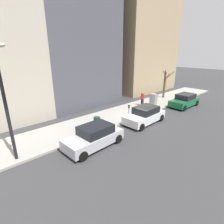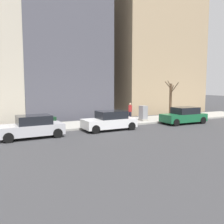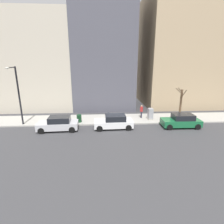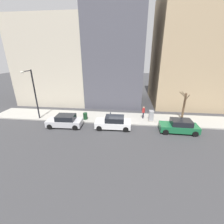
# 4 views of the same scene
# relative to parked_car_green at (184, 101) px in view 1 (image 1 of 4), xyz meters

# --- Properties ---
(ground_plane) EXTENTS (120.00, 120.00, 0.00)m
(ground_plane) POSITION_rel_parked_car_green_xyz_m (1.14, 7.06, -0.74)
(ground_plane) COLOR #38383A
(sidewalk) EXTENTS (4.00, 36.00, 0.15)m
(sidewalk) POSITION_rel_parked_car_green_xyz_m (3.14, 7.06, -0.66)
(sidewalk) COLOR #9E9B93
(sidewalk) RESTS_ON ground
(parked_car_green) EXTENTS (1.99, 4.23, 1.52)m
(parked_car_green) POSITION_rel_parked_car_green_xyz_m (0.00, 0.00, 0.00)
(parked_car_green) COLOR #196038
(parked_car_green) RESTS_ON ground
(parked_car_white) EXTENTS (2.01, 4.24, 1.52)m
(parked_car_white) POSITION_rel_parked_car_green_xyz_m (0.12, 7.56, 0.00)
(parked_car_white) COLOR white
(parked_car_white) RESTS_ON ground
(parked_car_silver) EXTENTS (2.07, 4.27, 1.52)m
(parked_car_silver) POSITION_rel_parked_car_green_xyz_m (-0.13, 13.52, 0.00)
(parked_car_silver) COLOR #B7B7BC
(parked_car_silver) RESTS_ON ground
(parking_meter) EXTENTS (0.14, 0.10, 1.35)m
(parking_meter) POSITION_rel_parked_car_green_xyz_m (1.59, 8.10, 0.24)
(parking_meter) COLOR slate
(parking_meter) RESTS_ON sidewalk
(utility_box) EXTENTS (0.83, 0.61, 1.43)m
(utility_box) POSITION_rel_parked_car_green_xyz_m (2.44, 2.85, 0.11)
(utility_box) COLOR #A8A399
(utility_box) RESTS_ON sidewalk
(streetlamp) EXTENTS (1.97, 0.32, 6.50)m
(streetlamp) POSITION_rel_parked_car_green_xyz_m (1.42, 18.02, 3.28)
(streetlamp) COLOR black
(streetlamp) RESTS_ON sidewalk
(bare_tree) EXTENTS (1.41, 1.06, 3.88)m
(bare_tree) POSITION_rel_parked_car_green_xyz_m (3.70, -1.49, 1.34)
(bare_tree) COLOR brown
(bare_tree) RESTS_ON sidewalk
(trash_bin) EXTENTS (0.56, 0.56, 0.90)m
(trash_bin) POSITION_rel_parked_car_green_xyz_m (2.04, 11.59, -0.14)
(trash_bin) COLOR #14381E
(trash_bin) RESTS_ON sidewalk
(pedestrian_near_meter) EXTENTS (0.40, 0.36, 1.66)m
(pedestrian_near_meter) POSITION_rel_parked_car_green_xyz_m (3.33, 3.78, 0.35)
(pedestrian_near_meter) COLOR #1E1E2D
(pedestrian_near_meter) RESTS_ON sidewalk
(office_tower_left) EXTENTS (11.42, 11.42, 17.63)m
(office_tower_left) POSITION_rel_parked_car_green_xyz_m (12.35, -4.12, 8.08)
(office_tower_left) COLOR tan
(office_tower_left) RESTS_ON ground
(office_block_center) EXTENTS (9.21, 9.21, 16.65)m
(office_block_center) POSITION_rel_parked_car_green_xyz_m (11.24, 8.44, 7.59)
(office_block_center) COLOR #4C4C56
(office_block_center) RESTS_ON ground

